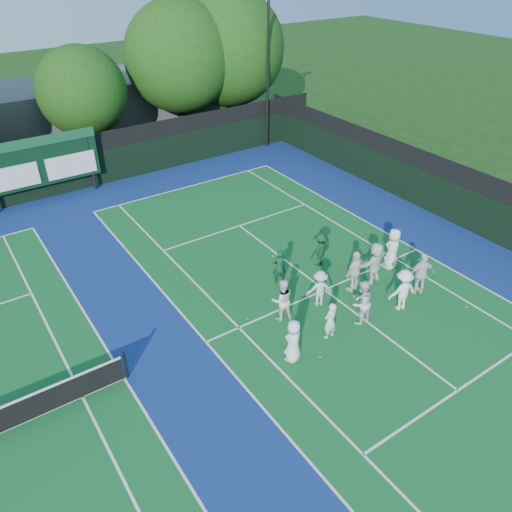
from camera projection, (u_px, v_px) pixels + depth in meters
ground at (341, 303)px, 19.46m from camera, size 120.00×120.00×0.00m
court_apron at (193, 348)px, 17.33m from camera, size 34.00×32.00×0.01m
near_court at (325, 290)px, 20.15m from camera, size 11.05×23.85×0.01m
back_fence at (61, 170)px, 27.03m from camera, size 34.00×0.08×3.00m
divider_fence_right at (471, 204)px, 23.67m from camera, size 0.08×32.00×3.00m
scoreboard at (40, 162)px, 25.81m from camera, size 6.00×0.21×3.55m
clubhouse at (84, 110)px, 34.14m from camera, size 18.00×6.00×4.00m
light_pole_right at (268, 47)px, 30.51m from camera, size 1.20×0.30×10.12m
tree_c at (84, 93)px, 29.37m from camera, size 5.21×5.21×7.00m
tree_d at (181, 59)px, 31.77m from camera, size 6.93×6.93×9.08m
tree_e at (229, 51)px, 33.41m from camera, size 7.54×7.54×9.52m
tennis_ball_0 at (320, 357)px, 16.93m from camera, size 0.07×0.07×0.07m
tennis_ball_1 at (316, 273)px, 21.13m from camera, size 0.07×0.07×0.07m
tennis_ball_2 at (466, 307)px, 19.19m from camera, size 0.07×0.07×0.07m
tennis_ball_3 at (247, 318)px, 18.62m from camera, size 0.07×0.07×0.07m
tennis_ball_4 at (273, 256)px, 22.23m from camera, size 0.07×0.07×0.07m
tennis_ball_5 at (354, 296)px, 19.76m from camera, size 0.07×0.07×0.07m
player_front_0 at (293, 341)px, 16.45m from camera, size 0.94×0.80×1.63m
player_front_1 at (330, 321)px, 17.42m from camera, size 0.57×0.40×1.49m
player_front_2 at (361, 302)px, 18.03m from camera, size 0.94×0.77×1.80m
player_front_3 at (403, 290)px, 18.72m from camera, size 1.22×0.86×1.72m
player_front_4 at (421, 274)px, 19.52m from camera, size 1.16×0.81×1.83m
player_back_0 at (282, 300)px, 18.24m from camera, size 0.99×0.88×1.70m
player_back_1 at (320, 288)px, 18.98m from camera, size 1.13×0.91×1.52m
player_back_2 at (355, 271)px, 19.70m from camera, size 1.12×0.62×1.82m
player_back_3 at (375, 263)px, 20.22m from camera, size 1.74×0.78×1.81m
player_back_4 at (393, 249)px, 21.08m from camera, size 1.05×0.86×1.85m
coach_left at (279, 267)px, 20.18m from camera, size 0.66×0.55×1.56m
coach_right at (320, 250)px, 21.28m from camera, size 1.08×0.70×1.57m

